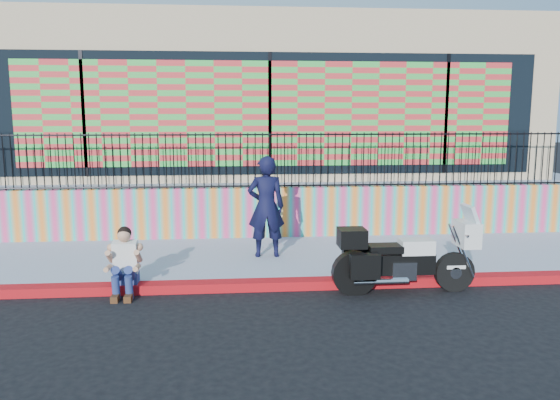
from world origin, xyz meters
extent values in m
plane|color=black|center=(0.00, 0.00, 0.00)|extent=(90.00, 90.00, 0.00)
cube|color=#A50B10|center=(0.00, 0.00, 0.07)|extent=(16.00, 0.30, 0.15)
cube|color=#8C94A8|center=(0.00, 1.65, 0.07)|extent=(16.00, 3.00, 0.15)
cube|color=#EA3D7C|center=(0.00, 3.25, 0.70)|extent=(16.00, 0.20, 1.10)
cube|color=#8C94A8|center=(0.00, 8.35, 0.62)|extent=(16.00, 10.00, 1.25)
cube|color=#CDB688|center=(0.00, 8.15, 3.25)|extent=(14.00, 8.00, 4.00)
cube|color=black|center=(0.00, 4.13, 2.85)|extent=(12.60, 0.04, 2.80)
cube|color=red|center=(0.00, 4.10, 2.85)|extent=(11.48, 0.02, 2.40)
cylinder|color=black|center=(2.69, -0.35, 0.32)|extent=(0.64, 0.14, 0.64)
cylinder|color=black|center=(1.04, -0.35, 0.32)|extent=(0.64, 0.14, 0.64)
cube|color=black|center=(1.87, -0.35, 0.48)|extent=(0.92, 0.27, 0.33)
cube|color=silver|center=(1.82, -0.35, 0.39)|extent=(0.39, 0.33, 0.29)
cube|color=silver|center=(2.04, -0.35, 0.76)|extent=(0.53, 0.31, 0.23)
cube|color=black|center=(1.53, -0.35, 0.74)|extent=(0.53, 0.33, 0.12)
cube|color=silver|center=(2.87, -0.35, 0.95)|extent=(0.29, 0.50, 0.41)
cube|color=silver|center=(2.90, -0.35, 1.26)|extent=(0.18, 0.45, 0.33)
cube|color=black|center=(0.99, -0.35, 0.92)|extent=(0.43, 0.41, 0.29)
cube|color=black|center=(1.14, -0.64, 0.53)|extent=(0.47, 0.17, 0.39)
cube|color=black|center=(1.14, -0.06, 0.53)|extent=(0.47, 0.17, 0.39)
cube|color=silver|center=(2.69, -0.35, 0.42)|extent=(0.31, 0.16, 0.06)
imported|color=black|center=(-0.25, 1.55, 1.11)|extent=(0.71, 0.47, 1.93)
cube|color=navy|center=(-2.59, 0.06, 0.24)|extent=(0.36, 0.28, 0.18)
cube|color=silver|center=(-2.59, 0.02, 0.59)|extent=(0.38, 0.27, 0.54)
sphere|color=tan|center=(-2.59, -0.02, 0.95)|extent=(0.21, 0.21, 0.21)
cube|color=#472814|center=(-2.69, -0.38, 0.05)|extent=(0.11, 0.26, 0.10)
cube|color=#472814|center=(-2.49, -0.38, 0.05)|extent=(0.11, 0.26, 0.10)
camera|label=1|loc=(-0.85, -8.62, 2.85)|focal=35.00mm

